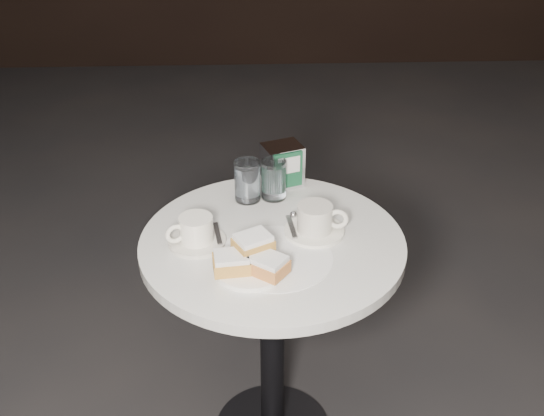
{
  "coord_description": "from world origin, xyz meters",
  "views": [
    {
      "loc": [
        -0.06,
        -1.49,
        1.74
      ],
      "look_at": [
        0.0,
        0.02,
        0.83
      ],
      "focal_mm": 45.0,
      "sensor_mm": 36.0,
      "label": 1
    }
  ],
  "objects": [
    {
      "name": "cafe_table",
      "position": [
        0.0,
        0.0,
        0.55
      ],
      "size": [
        0.7,
        0.7,
        0.74
      ],
      "color": "black",
      "rests_on": "ground"
    },
    {
      "name": "beignet_plate",
      "position": [
        -0.06,
        -0.14,
        0.78
      ],
      "size": [
        0.21,
        0.21,
        0.09
      ],
      "rotation": [
        0.0,
        0.0,
        -0.2
      ],
      "color": "white",
      "rests_on": "cafe_table"
    },
    {
      "name": "sugar_spill",
      "position": [
        0.0,
        -0.08,
        0.75
      ],
      "size": [
        0.3,
        0.3,
        0.0
      ],
      "primitive_type": "cylinder",
      "rotation": [
        0.0,
        0.0,
        0.02
      ],
      "color": "white",
      "rests_on": "cafe_table"
    },
    {
      "name": "water_glass_left",
      "position": [
        -0.06,
        0.21,
        0.8
      ],
      "size": [
        0.09,
        0.09,
        0.12
      ],
      "rotation": [
        0.0,
        0.0,
        -0.29
      ],
      "color": "silver",
      "rests_on": "cafe_table"
    },
    {
      "name": "water_glass_right",
      "position": [
        0.01,
        0.22,
        0.8
      ],
      "size": [
        0.08,
        0.08,
        0.12
      ],
      "rotation": [
        0.0,
        0.0,
        -0.12
      ],
      "color": "silver",
      "rests_on": "cafe_table"
    },
    {
      "name": "napkin_dispenser",
      "position": [
        0.04,
        0.3,
        0.81
      ],
      "size": [
        0.13,
        0.12,
        0.13
      ],
      "rotation": [
        0.0,
        0.0,
        0.35
      ],
      "color": "white",
      "rests_on": "cafe_table"
    },
    {
      "name": "coffee_cup_right",
      "position": [
        0.12,
        0.03,
        0.78
      ],
      "size": [
        0.18,
        0.18,
        0.08
      ],
      "rotation": [
        0.0,
        0.0,
        -0.15
      ],
      "color": "white",
      "rests_on": "cafe_table"
    },
    {
      "name": "coffee_cup_left",
      "position": [
        -0.2,
        -0.01,
        0.78
      ],
      "size": [
        0.2,
        0.2,
        0.08
      ],
      "rotation": [
        0.0,
        0.0,
        0.4
      ],
      "color": "beige",
      "rests_on": "cafe_table"
    }
  ]
}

